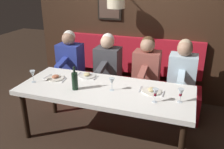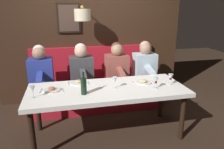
# 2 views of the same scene
# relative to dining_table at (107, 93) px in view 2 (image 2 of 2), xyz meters

# --- Properties ---
(ground_plane) EXTENTS (12.00, 12.00, 0.00)m
(ground_plane) POSITION_rel_dining_table_xyz_m (0.00, 0.00, -0.67)
(ground_plane) COLOR #332319
(dining_table) EXTENTS (0.90, 2.21, 0.74)m
(dining_table) POSITION_rel_dining_table_xyz_m (0.00, 0.00, 0.00)
(dining_table) COLOR white
(dining_table) RESTS_ON ground_plane
(banquette_bench) EXTENTS (0.52, 2.41, 0.45)m
(banquette_bench) POSITION_rel_dining_table_xyz_m (0.89, 0.00, -0.45)
(banquette_bench) COLOR red
(banquette_bench) RESTS_ON ground_plane
(back_wall_panel) EXTENTS (0.59, 3.61, 2.90)m
(back_wall_panel) POSITION_rel_dining_table_xyz_m (1.46, 0.01, 0.70)
(back_wall_panel) COLOR #382316
(back_wall_panel) RESTS_ON ground_plane
(diner_nearest) EXTENTS (0.60, 0.40, 0.79)m
(diner_nearest) POSITION_rel_dining_table_xyz_m (0.88, -0.89, 0.14)
(diner_nearest) COLOR silver
(diner_nearest) RESTS_ON banquette_bench
(diner_near) EXTENTS (0.60, 0.40, 0.79)m
(diner_near) POSITION_rel_dining_table_xyz_m (0.88, -0.36, 0.14)
(diner_near) COLOR #934C42
(diner_near) RESTS_ON banquette_bench
(diner_middle) EXTENTS (0.60, 0.40, 0.79)m
(diner_middle) POSITION_rel_dining_table_xyz_m (0.88, 0.28, 0.14)
(diner_middle) COLOR #3D3D42
(diner_middle) RESTS_ON banquette_bench
(diner_far) EXTENTS (0.60, 0.40, 0.79)m
(diner_far) POSITION_rel_dining_table_xyz_m (0.88, 0.96, 0.14)
(diner_far) COLOR #283893
(diner_far) RESTS_ON banquette_bench
(place_setting_0) EXTENTS (0.24, 0.31, 0.05)m
(place_setting_0) POSITION_rel_dining_table_xyz_m (0.29, 0.38, 0.08)
(place_setting_0) COLOR silver
(place_setting_0) RESTS_ON dining_table
(place_setting_1) EXTENTS (0.24, 0.32, 0.05)m
(place_setting_1) POSITION_rel_dining_table_xyz_m (0.08, 0.76, 0.08)
(place_setting_1) COLOR silver
(place_setting_1) RESTS_ON dining_table
(place_setting_2) EXTENTS (0.24, 0.31, 0.05)m
(place_setting_2) POSITION_rel_dining_table_xyz_m (0.09, -0.58, 0.08)
(place_setting_2) COLOR silver
(place_setting_2) RESTS_ON dining_table
(wine_glass_0) EXTENTS (0.07, 0.07, 0.16)m
(wine_glass_0) POSITION_rel_dining_table_xyz_m (-0.07, -0.93, 0.18)
(wine_glass_0) COLOR silver
(wine_glass_0) RESTS_ON dining_table
(wine_glass_1) EXTENTS (0.07, 0.07, 0.16)m
(wine_glass_1) POSITION_rel_dining_table_xyz_m (-0.12, 0.98, 0.18)
(wine_glass_1) COLOR silver
(wine_glass_1) RESTS_ON dining_table
(wine_glass_2) EXTENTS (0.07, 0.07, 0.16)m
(wine_glass_2) POSITION_rel_dining_table_xyz_m (-0.02, -0.10, 0.18)
(wine_glass_2) COLOR silver
(wine_glass_2) RESTS_ON dining_table
(wine_glass_3) EXTENTS (0.07, 0.07, 0.16)m
(wine_glass_3) POSITION_rel_dining_table_xyz_m (-0.16, -0.66, 0.18)
(wine_glass_3) COLOR silver
(wine_glass_3) RESTS_ON dining_table
(wine_bottle) EXTENTS (0.08, 0.08, 0.30)m
(wine_bottle) POSITION_rel_dining_table_xyz_m (-0.15, 0.34, 0.18)
(wine_bottle) COLOR black
(wine_bottle) RESTS_ON dining_table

